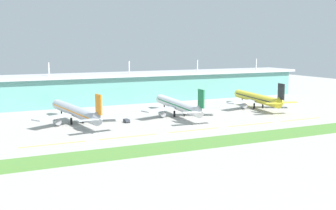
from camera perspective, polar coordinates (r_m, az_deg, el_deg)
The scene contains 12 objects.
ground_plane at distance 206.04m, azimuth 3.51°, elevation -3.12°, with size 600.00×600.00×0.00m, color #A8A59E.
terminal_building at distance 297.25m, azimuth -5.86°, elevation 2.54°, with size 288.00×34.00×30.11m.
airliner_near at distance 218.78m, azimuth -12.94°, elevation -0.92°, with size 48.33×71.30×18.90m.
airliner_middle at distance 235.42m, azimuth 1.50°, elevation -0.04°, with size 48.70×69.81×18.90m.
airliner_far at distance 271.85m, azimuth 12.61°, elevation 0.91°, with size 48.29×64.62×18.90m.
taxiway_stripe_west at distance 176.79m, azimuth -16.06°, elevation -5.40°, with size 28.00×0.70×0.04m, color yellow.
taxiway_stripe_mid_west at distance 184.70m, azimuth -5.56°, elevation -4.51°, with size 28.00×0.70×0.04m, color yellow.
taxiway_stripe_centre at distance 198.21m, azimuth 3.77°, elevation -3.58°, with size 28.00×0.70×0.04m, color yellow.
taxiway_stripe_mid_east at distance 216.27m, azimuth 11.72°, elevation -2.72°, with size 28.00×0.70×0.04m, color yellow.
taxiway_stripe_east at distance 237.85m, azimuth 18.32°, elevation -1.96°, with size 28.00×0.70×0.04m, color yellow.
grass_verge at distance 178.95m, azimuth 8.44°, elevation -4.98°, with size 300.00×18.00×0.10m, color #518438.
pushback_tug at distance 218.00m, azimuth -5.91°, elevation -2.21°, with size 2.67×4.50×1.85m.
Camera 1 is at (-96.08, -177.47, 41.59)m, focal length 42.94 mm.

